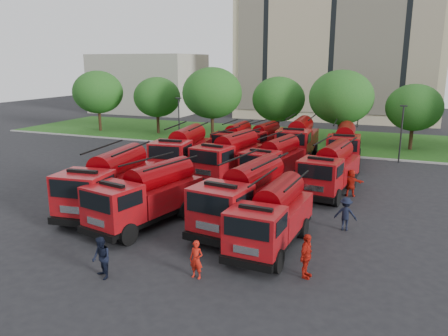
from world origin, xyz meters
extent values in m
plane|color=black|center=(0.00, 0.00, 0.00)|extent=(140.00, 140.00, 0.00)
cube|color=#194512|center=(0.00, 26.00, 0.06)|extent=(70.00, 16.00, 0.12)
cube|color=gray|center=(0.00, 17.90, 0.07)|extent=(70.00, 0.30, 0.14)
cube|color=beige|center=(2.00, 48.00, 12.50)|extent=(30.00, 14.00, 25.00)
cube|color=black|center=(2.00, 40.90, 12.50)|extent=(28.00, 0.15, 22.00)
cube|color=gray|center=(-30.00, 44.00, 5.00)|extent=(18.00, 12.00, 10.00)
cylinder|color=#382314|center=(-24.00, 22.00, 1.31)|extent=(0.36, 0.36, 2.62)
ellipsoid|color=#154B15|center=(-24.00, 22.00, 5.03)|extent=(6.30, 6.30, 5.36)
cylinder|color=#382314|center=(-16.00, 23.00, 1.19)|extent=(0.36, 0.36, 2.38)
ellipsoid|color=#154B15|center=(-16.00, 23.00, 4.56)|extent=(5.71, 5.71, 4.86)
cylinder|color=#382314|center=(-8.00, 21.50, 1.40)|extent=(0.36, 0.36, 2.80)
ellipsoid|color=#154B15|center=(-8.00, 21.50, 5.36)|extent=(6.72, 6.72, 5.71)
cylinder|color=#382314|center=(-1.00, 24.00, 1.22)|extent=(0.36, 0.36, 2.45)
ellipsoid|color=#154B15|center=(-1.00, 24.00, 4.69)|extent=(5.88, 5.88, 5.00)
cylinder|color=#382314|center=(6.00, 22.50, 1.36)|extent=(0.36, 0.36, 2.73)
ellipsoid|color=#154B15|center=(6.00, 22.50, 5.23)|extent=(6.55, 6.55, 5.57)
cylinder|color=#382314|center=(13.00, 23.50, 1.14)|extent=(0.36, 0.36, 2.27)
ellipsoid|color=#154B15|center=(13.00, 23.50, 4.36)|extent=(5.46, 5.46, 4.64)
cylinder|color=black|center=(-10.00, 17.20, 2.50)|extent=(0.14, 0.14, 5.00)
cube|color=black|center=(-10.00, 17.20, 5.05)|extent=(0.60, 0.25, 0.12)
cylinder|color=black|center=(12.00, 17.20, 2.50)|extent=(0.14, 0.14, 5.00)
cube|color=black|center=(12.00, 17.20, 5.05)|extent=(0.60, 0.25, 0.12)
cube|color=black|center=(-4.02, -3.20, 0.71)|extent=(3.36, 7.91, 0.33)
cube|color=black|center=(-3.58, -7.07, 0.66)|extent=(2.76, 0.58, 0.38)
cube|color=#96090E|center=(-3.73, -5.82, 1.95)|extent=(2.94, 2.70, 2.14)
cube|color=black|center=(-3.59, -7.04, 2.44)|extent=(2.30, 0.31, 0.93)
cube|color=#96090E|center=(-4.15, -2.00, 1.59)|extent=(3.23, 5.31, 1.43)
cylinder|color=#590104|center=(-4.15, -2.00, 2.76)|extent=(2.15, 4.76, 1.65)
cylinder|color=black|center=(-4.95, -6.18, 0.60)|extent=(0.52, 1.24, 1.21)
cylinder|color=black|center=(-2.45, -5.89, 0.60)|extent=(0.52, 1.24, 1.21)
cylinder|color=black|center=(-5.49, -1.38, 0.60)|extent=(0.52, 1.24, 1.21)
cylinder|color=black|center=(-2.98, -1.10, 0.60)|extent=(0.52, 1.24, 1.21)
cube|color=black|center=(-0.73, -4.28, 0.66)|extent=(3.75, 7.42, 0.30)
cube|color=black|center=(-1.48, -7.80, 0.61)|extent=(2.53, 0.77, 0.35)
cube|color=#96090E|center=(-1.24, -6.66, 1.80)|extent=(2.89, 2.70, 1.98)
cube|color=black|center=(-1.47, -7.77, 2.26)|extent=(2.09, 0.49, 0.86)
cube|color=#96090E|center=(-0.50, -3.19, 1.47)|extent=(3.39, 5.08, 1.32)
cylinder|color=#590104|center=(-0.50, -3.19, 2.55)|extent=(2.37, 4.48, 1.52)
cylinder|color=black|center=(-2.42, -6.62, 0.56)|extent=(0.58, 1.16, 1.12)
cylinder|color=black|center=(-0.14, -7.10, 0.56)|extent=(0.58, 1.16, 1.12)
cylinder|color=black|center=(-1.49, -2.26, 0.56)|extent=(0.58, 1.16, 1.12)
cylinder|color=black|center=(0.79, -2.74, 0.56)|extent=(0.58, 1.16, 1.12)
cube|color=black|center=(4.40, -2.72, 0.70)|extent=(3.49, 7.79, 0.32)
cube|color=black|center=(3.86, -6.50, 0.64)|extent=(2.70, 0.64, 0.38)
cube|color=#96090E|center=(4.04, -5.28, 1.91)|extent=(2.93, 2.71, 2.09)
cube|color=black|center=(3.87, -6.47, 2.39)|extent=(2.24, 0.37, 0.91)
cube|color=#96090E|center=(4.56, -1.55, 1.56)|extent=(3.29, 5.26, 1.40)
cylinder|color=#590104|center=(4.56, -1.55, 2.70)|extent=(2.22, 4.69, 1.61)
cylinder|color=black|center=(2.78, -5.32, 0.59)|extent=(0.54, 1.22, 1.18)
cylinder|color=black|center=(5.23, -5.66, 0.59)|extent=(0.54, 1.22, 1.18)
cylinder|color=black|center=(3.44, -0.64, 0.59)|extent=(0.54, 1.22, 1.18)
cylinder|color=black|center=(5.89, -0.98, 0.59)|extent=(0.54, 1.22, 1.18)
cube|color=black|center=(6.48, -4.66, 0.62)|extent=(2.54, 6.78, 0.29)
cube|color=black|center=(6.30, -8.04, 0.57)|extent=(2.39, 0.36, 0.33)
cube|color=#96090E|center=(6.36, -6.94, 1.69)|extent=(2.44, 2.22, 1.86)
cube|color=black|center=(6.30, -8.01, 2.12)|extent=(2.00, 0.15, 0.81)
cube|color=#96090E|center=(6.53, -3.61, 1.38)|extent=(2.56, 4.50, 1.24)
cylinder|color=#590104|center=(6.53, -3.61, 2.39)|extent=(1.64, 4.07, 1.43)
cylinder|color=black|center=(5.25, -7.07, 0.52)|extent=(0.39, 1.06, 1.05)
cylinder|color=black|center=(7.44, -7.19, 0.52)|extent=(0.39, 1.06, 1.05)
cylinder|color=black|center=(5.47, -2.89, 0.52)|extent=(0.39, 1.06, 1.05)
cylinder|color=black|center=(7.66, -3.00, 0.52)|extent=(0.39, 1.06, 1.05)
cube|color=black|center=(-4.17, 6.69, 0.71)|extent=(3.45, 7.95, 0.33)
cube|color=black|center=(-3.69, 2.81, 0.66)|extent=(2.76, 0.61, 0.38)
cube|color=#96090E|center=(-3.84, 4.07, 1.95)|extent=(2.97, 2.73, 2.14)
cube|color=black|center=(-3.69, 2.85, 2.45)|extent=(2.30, 0.34, 0.93)
cube|color=#96090E|center=(-4.31, 7.89, 1.59)|extent=(3.29, 5.35, 1.43)
cylinder|color=#590104|center=(-4.31, 7.89, 2.76)|extent=(2.20, 4.79, 1.65)
cylinder|color=black|center=(-5.07, 3.69, 0.60)|extent=(0.53, 1.25, 1.21)
cylinder|color=black|center=(-2.56, 4.00, 0.60)|extent=(0.53, 1.25, 1.21)
cylinder|color=black|center=(-5.66, 8.50, 0.60)|extent=(0.53, 1.25, 1.21)
cylinder|color=black|center=(-3.15, 8.81, 0.60)|extent=(0.53, 1.25, 1.21)
cube|color=black|center=(-0.11, 6.57, 0.68)|extent=(3.44, 7.63, 0.32)
cube|color=black|center=(-0.64, 2.87, 0.63)|extent=(2.64, 0.63, 0.37)
cube|color=#96090E|center=(-0.47, 4.07, 1.87)|extent=(2.88, 2.66, 2.05)
cube|color=black|center=(-0.64, 2.91, 2.34)|extent=(2.19, 0.37, 0.89)
cube|color=#96090E|center=(0.05, 7.71, 1.53)|extent=(3.24, 5.16, 1.37)
cylinder|color=#590104|center=(0.05, 7.71, 2.64)|extent=(2.19, 4.60, 1.58)
cylinder|color=black|center=(-1.70, 4.03, 0.58)|extent=(0.53, 1.20, 1.16)
cylinder|color=black|center=(0.70, 3.69, 0.58)|extent=(0.53, 1.20, 1.16)
cylinder|color=black|center=(-1.04, 8.62, 0.58)|extent=(0.53, 1.20, 1.16)
cylinder|color=black|center=(1.35, 8.27, 0.58)|extent=(0.53, 1.20, 1.16)
cube|color=black|center=(3.33, 6.96, 0.64)|extent=(3.31, 7.12, 0.29)
cube|color=black|center=(2.78, 3.53, 0.59)|extent=(2.45, 0.63, 0.34)
cube|color=#96090E|center=(2.96, 4.64, 1.74)|extent=(2.71, 2.51, 1.91)
cube|color=black|center=(2.78, 3.56, 2.18)|extent=(2.04, 0.38, 0.83)
cube|color=#96090E|center=(3.50, 8.02, 1.42)|extent=(3.08, 4.83, 1.27)
cylinder|color=#590104|center=(3.50, 8.02, 2.46)|extent=(2.10, 4.29, 1.47)
cylinder|color=black|center=(1.82, 4.63, 0.54)|extent=(0.51, 1.12, 1.08)
cylinder|color=black|center=(4.04, 4.27, 0.54)|extent=(0.51, 1.12, 1.08)
cylinder|color=black|center=(2.50, 8.88, 0.54)|extent=(0.51, 1.12, 1.08)
cylinder|color=black|center=(4.72, 8.52, 0.54)|extent=(0.51, 1.12, 1.08)
cube|color=black|center=(7.67, 5.52, 0.66)|extent=(3.16, 7.36, 0.31)
cube|color=black|center=(7.25, 1.92, 0.61)|extent=(2.56, 0.55, 0.36)
cube|color=#96090E|center=(7.38, 3.09, 1.81)|extent=(2.74, 2.52, 1.99)
cube|color=black|center=(7.25, 1.95, 2.27)|extent=(2.13, 0.30, 0.87)
cube|color=#96090E|center=(7.80, 6.63, 1.48)|extent=(3.02, 4.95, 1.33)
cylinder|color=#590104|center=(7.80, 6.63, 2.56)|extent=(2.02, 4.43, 1.53)
cylinder|color=black|center=(6.19, 3.02, 0.56)|extent=(0.48, 1.16, 1.12)
cylinder|color=black|center=(8.52, 2.75, 0.56)|extent=(0.48, 1.16, 1.12)
cylinder|color=black|center=(6.71, 7.48, 0.56)|extent=(0.48, 1.16, 1.12)
cylinder|color=black|center=(9.04, 7.21, 0.56)|extent=(0.48, 1.16, 1.12)
cube|color=black|center=(-2.69, 14.57, 0.60)|extent=(2.16, 6.46, 0.28)
cube|color=black|center=(-2.71, 11.30, 0.55)|extent=(2.30, 0.24, 0.32)
cube|color=#96090E|center=(-2.70, 12.36, 1.63)|extent=(2.27, 2.04, 1.80)
cube|color=black|center=(-2.71, 11.33, 2.05)|extent=(1.93, 0.06, 0.78)
cube|color=#96090E|center=(-2.68, 15.58, 1.34)|extent=(2.28, 4.25, 1.20)
cylinder|color=#590104|center=(-2.68, 15.58, 2.31)|extent=(1.40, 3.88, 1.38)
cylinder|color=black|center=(-3.76, 12.18, 0.51)|extent=(0.33, 1.01, 1.01)
cylinder|color=black|center=(-1.64, 12.17, 0.51)|extent=(0.33, 1.01, 1.01)
cylinder|color=black|center=(-3.74, 16.23, 0.51)|extent=(0.33, 1.01, 1.01)
cylinder|color=black|center=(-1.62, 16.22, 0.51)|extent=(0.33, 1.01, 1.01)
cube|color=black|center=(-0.46, 16.20, 0.59)|extent=(2.83, 6.52, 0.27)
cube|color=black|center=(-0.85, 13.02, 0.54)|extent=(2.26, 0.50, 0.32)
cube|color=#96090E|center=(-0.72, 14.05, 1.60)|extent=(2.43, 2.24, 1.76)
cube|color=black|center=(-0.85, 13.05, 2.01)|extent=(1.88, 0.28, 0.77)
cube|color=#96090E|center=(-0.34, 17.18, 1.31)|extent=(2.70, 4.39, 1.17)
cylinder|color=#590104|center=(-0.34, 17.18, 2.26)|extent=(1.81, 3.92, 1.35)
cylinder|color=black|center=(-1.77, 14.00, 0.50)|extent=(0.43, 1.02, 0.99)
cylinder|color=black|center=(0.28, 13.75, 0.50)|extent=(0.43, 1.02, 0.99)
cylinder|color=black|center=(-1.29, 17.94, 0.50)|extent=(0.43, 1.02, 0.99)
cylinder|color=black|center=(0.77, 17.68, 0.50)|extent=(0.43, 1.02, 0.99)
cube|color=black|center=(3.26, 15.43, 0.73)|extent=(2.96, 7.95, 0.34)
cube|color=black|center=(3.46, 11.47, 0.67)|extent=(2.81, 0.42, 0.39)
cube|color=#96090E|center=(3.39, 12.75, 1.98)|extent=(2.86, 2.60, 2.18)
cube|color=black|center=(3.46, 11.50, 2.49)|extent=(2.35, 0.17, 0.95)
cube|color=#96090E|center=(3.20, 16.66, 1.62)|extent=(3.00, 5.28, 1.45)
cylinder|color=#590104|center=(3.20, 16.66, 2.81)|extent=(1.91, 4.78, 1.68)
cylinder|color=black|center=(2.12, 12.46, 0.62)|extent=(0.45, 1.25, 1.23)
cylinder|color=black|center=(4.69, 12.59, 0.62)|extent=(0.45, 1.25, 1.23)
cylinder|color=black|center=(1.87, 17.38, 0.62)|extent=(0.45, 1.25, 1.23)
cylinder|color=black|center=(4.44, 17.51, 0.62)|extent=(0.45, 1.25, 1.23)
cube|color=black|center=(7.50, 14.64, 0.69)|extent=(2.97, 7.54, 0.32)
cube|color=black|center=(7.78, 10.91, 0.63)|extent=(2.65, 0.46, 0.37)
cube|color=#96090E|center=(7.69, 12.12, 1.87)|extent=(2.75, 2.51, 2.06)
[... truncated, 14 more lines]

